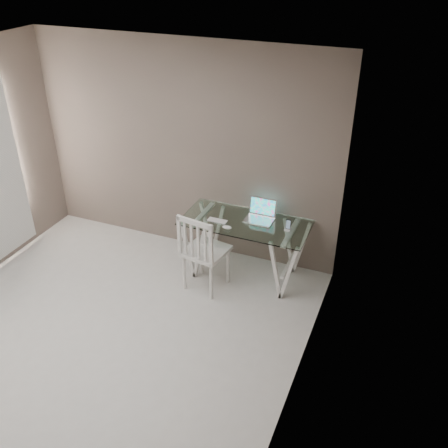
% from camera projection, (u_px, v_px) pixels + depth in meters
% --- Properties ---
extents(room, '(4.50, 4.52, 2.71)m').
position_uv_depth(room, '(59.00, 200.00, 4.23)').
color(room, beige).
rests_on(room, ground).
extents(desk, '(1.50, 0.70, 0.75)m').
position_uv_depth(desk, '(245.00, 248.00, 6.02)').
color(desk, silver).
rests_on(desk, ground).
extents(chair, '(0.53, 0.53, 1.01)m').
position_uv_depth(chair, '(202.00, 250.00, 5.67)').
color(chair, silver).
rests_on(chair, ground).
extents(laptop, '(0.33, 0.28, 0.23)m').
position_uv_depth(laptop, '(261.00, 214.00, 5.88)').
color(laptop, silver).
rests_on(laptop, desk).
extents(keyboard, '(0.25, 0.11, 0.01)m').
position_uv_depth(keyboard, '(217.00, 221.00, 5.86)').
color(keyboard, silver).
rests_on(keyboard, desk).
extents(mouse, '(0.11, 0.07, 0.04)m').
position_uv_depth(mouse, '(227.00, 227.00, 5.70)').
color(mouse, white).
rests_on(mouse, desk).
extents(phone_dock, '(0.07, 0.07, 0.13)m').
position_uv_depth(phone_dock, '(288.00, 227.00, 5.67)').
color(phone_dock, white).
rests_on(phone_dock, desk).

